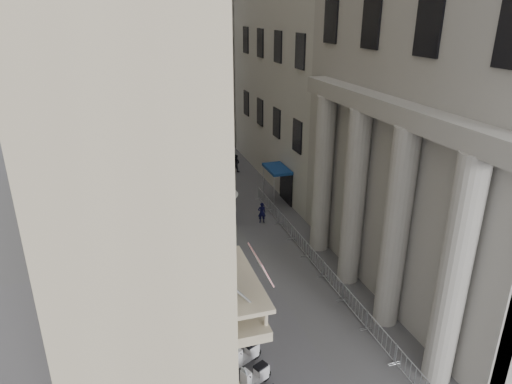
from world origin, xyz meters
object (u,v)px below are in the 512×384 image
security_tent (209,188)px  pedestrian_b (236,163)px  info_kiosk (189,247)px  pedestrian_a (262,213)px  street_lamp (181,163)px

security_tent → pedestrian_b: security_tent is taller
info_kiosk → pedestrian_a: (6.02, 3.86, -0.13)m
security_tent → pedestrian_b: bearing=65.2°
street_lamp → info_kiosk: 7.54m
info_kiosk → pedestrian_a: bearing=44.6°
street_lamp → pedestrian_b: street_lamp is taller
street_lamp → info_kiosk: size_ratio=3.97×
pedestrian_a → pedestrian_b: 11.76m
security_tent → info_kiosk: security_tent is taller
security_tent → pedestrian_b: size_ratio=2.26×
security_tent → info_kiosk: 6.08m
security_tent → pedestrian_a: size_ratio=2.41×
security_tent → street_lamp: size_ratio=0.53×
security_tent → pedestrian_b: 11.42m
info_kiosk → pedestrian_b: 17.13m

